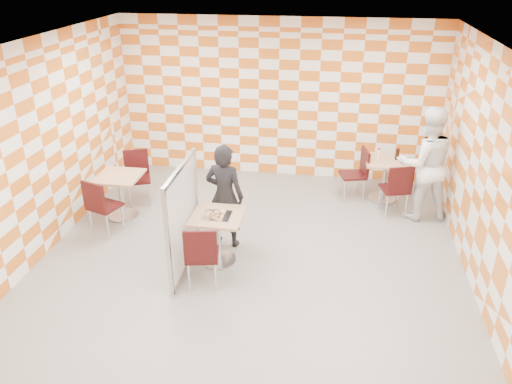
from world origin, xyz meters
The scene contains 15 objects.
room_shell centered at (0.00, 0.54, 1.50)m, with size 7.00×7.00×7.00m.
main_table centered at (-0.45, 0.22, 0.51)m, with size 0.70×0.70×0.75m.
second_table centered at (2.01, 2.64, 0.51)m, with size 0.70×0.70×0.75m.
empty_table centered at (-2.33, 1.28, 0.51)m, with size 0.70×0.70×0.75m.
chair_main_front centered at (-0.51, -0.44, 0.54)m, with size 0.50×0.50×0.92m.
chair_second_front centered at (2.15, 2.03, 0.54)m, with size 0.52×0.53×0.92m.
chair_second_side centered at (1.54, 2.61, 0.54)m, with size 0.52×0.52×0.92m.
chair_empty_near centered at (-2.39, 0.68, 0.54)m, with size 0.54×0.54×0.92m.
chair_empty_far centered at (-2.27, 1.91, 0.54)m, with size 0.55×0.56×0.92m.
partition centered at (-0.85, -0.03, 0.79)m, with size 0.08×1.38×1.55m.
man_dark centered at (-0.45, 0.72, 0.80)m, with size 0.58×0.38×1.59m, color black.
man_white centered at (2.55, 2.09, 0.94)m, with size 0.92×0.71×1.89m, color white.
pizza_on_foil centered at (-0.45, 0.21, 0.77)m, with size 0.40×0.40×0.04m.
sport_bottle centered at (1.86, 2.69, 0.84)m, with size 0.06×0.06×0.20m.
soda_bottle centered at (2.18, 2.70, 0.85)m, with size 0.07×0.07×0.23m.
Camera 1 is at (1.03, -5.65, 4.00)m, focal length 35.00 mm.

